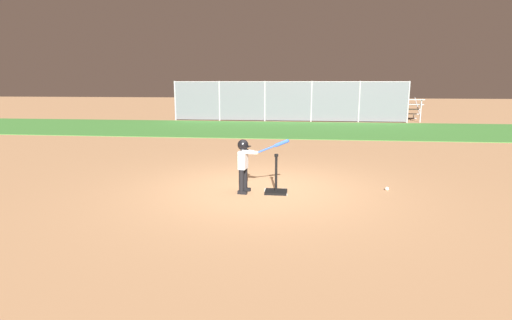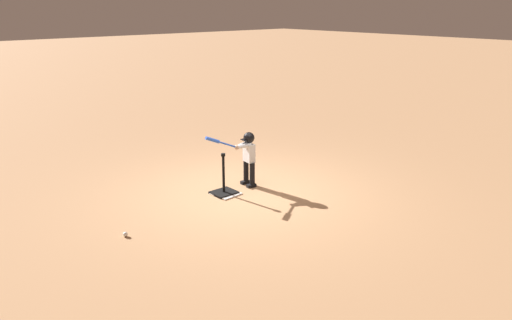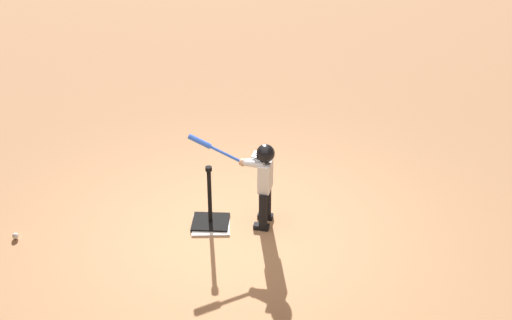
{
  "view_description": "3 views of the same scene",
  "coord_description": "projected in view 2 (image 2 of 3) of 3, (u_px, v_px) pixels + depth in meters",
  "views": [
    {
      "loc": [
        0.77,
        -7.82,
        2.15
      ],
      "look_at": [
        -0.07,
        -0.58,
        0.71
      ],
      "focal_mm": 28.0,
      "sensor_mm": 36.0,
      "label": 1
    },
    {
      "loc": [
        5.52,
        6.57,
        3.35
      ],
      "look_at": [
        -0.36,
        -0.11,
        0.55
      ],
      "focal_mm": 35.0,
      "sensor_mm": 36.0,
      "label": 2
    },
    {
      "loc": [
        -0.61,
        6.75,
        4.72
      ],
      "look_at": [
        -0.24,
        -0.42,
        0.79
      ],
      "focal_mm": 50.0,
      "sensor_mm": 36.0,
      "label": 3
    }
  ],
  "objects": [
    {
      "name": "ground_plane",
      "position": [
        245.0,
        194.0,
        9.19
      ],
      "size": [
        90.0,
        90.0,
        0.0
      ],
      "primitive_type": "plane",
      "color": "#AD7F56"
    },
    {
      "name": "home_plate",
      "position": [
        226.0,
        194.0,
        9.17
      ],
      "size": [
        0.47,
        0.47,
        0.02
      ],
      "primitive_type": "cube",
      "rotation": [
        0.0,
        0.0,
        0.08
      ],
      "color": "white",
      "rests_on": "ground_plane"
    },
    {
      "name": "batting_tee",
      "position": [
        224.0,
        188.0,
        9.16
      ],
      "size": [
        0.43,
        0.39,
        0.77
      ],
      "color": "black",
      "rests_on": "ground_plane"
    },
    {
      "name": "batter_child",
      "position": [
        247.0,
        152.0,
        9.4
      ],
      "size": [
        1.01,
        0.35,
        1.1
      ],
      "color": "black",
      "rests_on": "ground_plane"
    },
    {
      "name": "baseball",
      "position": [
        125.0,
        234.0,
        7.49
      ],
      "size": [
        0.07,
        0.07,
        0.07
      ],
      "primitive_type": "sphere",
      "color": "white",
      "rests_on": "ground_plane"
    }
  ]
}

